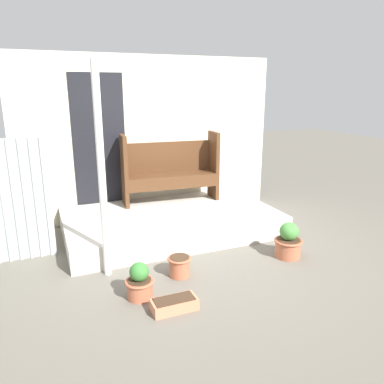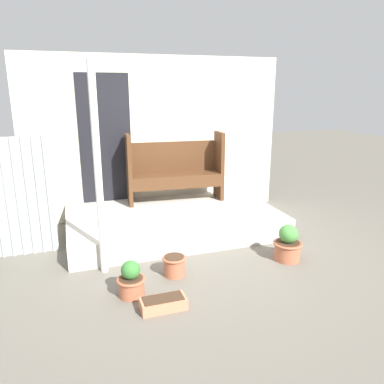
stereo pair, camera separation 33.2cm
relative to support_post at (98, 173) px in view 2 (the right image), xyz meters
name	(u,v)px [view 2 (the right image)]	position (x,y,z in m)	size (l,w,h in m)	color
ground_plane	(197,254)	(1.19, 0.08, -1.19)	(24.00, 24.00, 0.00)	#666056
porch_slab	(173,221)	(1.13, 0.97, -1.04)	(3.07, 1.78, 0.31)	beige
house_wall	(155,138)	(1.09, 1.89, 0.11)	(4.27, 0.08, 2.60)	beige
support_post	(98,173)	(0.00, 0.00, 0.00)	(0.08, 0.08, 2.38)	white
bench	(175,167)	(1.32, 1.54, -0.33)	(1.56, 0.51, 1.10)	#4C2D19
flower_pot_left	(131,281)	(0.21, -0.64, -1.02)	(0.30, 0.30, 0.39)	#B26042
flower_pot_middle	(174,265)	(0.76, -0.36, -1.06)	(0.28, 0.28, 0.24)	#B26042
flower_pot_right	(288,245)	(2.22, -0.42, -0.99)	(0.36, 0.36, 0.46)	#B26042
planter_box_rect	(163,303)	(0.46, -0.99, -1.13)	(0.45, 0.21, 0.12)	tan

